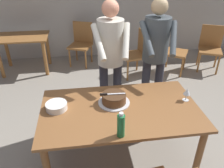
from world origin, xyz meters
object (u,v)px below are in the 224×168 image
(cake_knife, at_px, (107,94))
(background_table, at_px, (23,44))
(main_dining_table, at_px, (120,116))
(plate_stack, at_px, (56,106))
(background_chair_1, at_px, (172,49))
(background_chair_3, at_px, (210,46))
(person_standing_beside, at_px, (155,51))
(person_cutting_cake, at_px, (111,54))
(cake_on_platter, at_px, (114,99))
(water_bottle, at_px, (121,125))
(background_chair_0, at_px, (81,42))
(background_chair_2, at_px, (137,52))
(wine_glass_near, at_px, (187,92))

(cake_knife, bearing_deg, background_table, 118.65)
(main_dining_table, relative_size, plate_stack, 7.49)
(background_chair_1, height_order, background_chair_3, same)
(person_standing_beside, height_order, background_chair_1, person_standing_beside)
(person_cutting_cake, height_order, background_chair_3, person_cutting_cake)
(main_dining_table, relative_size, cake_knife, 6.09)
(cake_on_platter, bearing_deg, main_dining_table, -64.58)
(person_cutting_cake, height_order, person_standing_beside, same)
(background_chair_1, bearing_deg, water_bottle, -120.26)
(cake_on_platter, height_order, background_chair_1, background_chair_1)
(background_chair_0, bearing_deg, main_dining_table, -82.96)
(cake_knife, height_order, background_chair_3, background_chair_3)
(water_bottle, bearing_deg, cake_on_platter, 88.25)
(person_standing_beside, relative_size, background_chair_2, 1.91)
(main_dining_table, xyz_separation_m, background_chair_3, (2.27, 2.21, -0.16))
(person_cutting_cake, relative_size, background_chair_1, 1.91)
(background_chair_0, bearing_deg, plate_stack, -96.25)
(background_chair_3, bearing_deg, plate_stack, -144.01)
(background_chair_1, relative_size, background_chair_2, 1.00)
(cake_on_platter, distance_m, background_chair_3, 3.15)
(cake_on_platter, relative_size, person_standing_beside, 0.20)
(person_standing_beside, distance_m, background_table, 2.88)
(plate_stack, bearing_deg, background_chair_1, 45.05)
(cake_knife, height_order, plate_stack, cake_knife)
(cake_knife, distance_m, person_cutting_cake, 0.62)
(main_dining_table, xyz_separation_m, background_table, (-1.51, 2.65, -0.07))
(cake_on_platter, bearing_deg, background_table, 119.85)
(person_cutting_cake, bearing_deg, background_chair_0, 99.07)
(person_standing_beside, bearing_deg, cake_knife, -138.91)
(plate_stack, bearing_deg, background_chair_0, 83.75)
(cake_on_platter, distance_m, background_chair_0, 2.77)
(cake_knife, xyz_separation_m, person_standing_beside, (0.70, 0.61, 0.21))
(water_bottle, height_order, person_standing_beside, person_standing_beside)
(water_bottle, bearing_deg, wine_glass_near, 29.33)
(cake_on_platter, xyz_separation_m, background_chair_3, (2.32, 2.10, -0.31))
(cake_knife, relative_size, person_cutting_cake, 0.16)
(cake_on_platter, relative_size, background_chair_1, 0.38)
(main_dining_table, distance_m, cake_knife, 0.27)
(person_cutting_cake, bearing_deg, background_chair_1, 45.88)
(cake_on_platter, distance_m, background_table, 2.94)
(person_cutting_cake, xyz_separation_m, background_table, (-1.50, 1.96, -0.50))
(main_dining_table, distance_m, background_chair_1, 2.61)
(person_standing_beside, relative_size, background_table, 1.72)
(person_cutting_cake, bearing_deg, background_chair_3, 33.69)
(wine_glass_near, bearing_deg, water_bottle, -150.67)
(background_chair_1, xyz_separation_m, background_chair_2, (-0.73, -0.05, 0.00))
(wine_glass_near, xyz_separation_m, background_chair_2, (-0.03, 2.07, -0.36))
(background_chair_0, relative_size, background_chair_3, 1.00)
(background_chair_1, distance_m, background_chair_2, 0.74)
(person_cutting_cake, relative_size, background_chair_2, 1.91)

